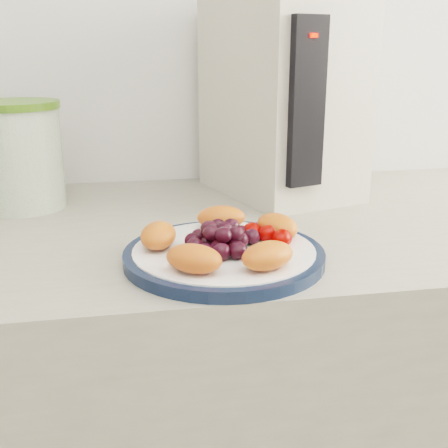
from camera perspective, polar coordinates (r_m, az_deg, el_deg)
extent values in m
cylinder|color=#122038|center=(0.72, 0.00, -3.24)|extent=(0.26, 0.26, 0.01)
cylinder|color=white|center=(0.72, 0.00, -3.17)|extent=(0.23, 0.23, 0.02)
cylinder|color=#2D570E|center=(1.00, -20.00, 6.21)|extent=(0.17, 0.17, 0.17)
cylinder|color=#476B22|center=(0.99, -20.55, 11.27)|extent=(0.18, 0.18, 0.01)
cube|color=beige|center=(1.04, 5.85, 12.60)|extent=(0.27, 0.32, 0.35)
cube|color=black|center=(0.89, 8.35, 12.02)|extent=(0.06, 0.04, 0.26)
cube|color=#FF0C05|center=(0.88, 9.09, 18.40)|extent=(0.01, 0.01, 0.01)
ellipsoid|color=#D74921|center=(0.75, 5.43, -0.20)|extent=(0.07, 0.08, 0.03)
ellipsoid|color=#D74921|center=(0.79, -0.29, 0.68)|extent=(0.07, 0.05, 0.03)
ellipsoid|color=#D74921|center=(0.72, -6.69, -1.16)|extent=(0.06, 0.08, 0.03)
ellipsoid|color=#D74921|center=(0.64, -3.07, -3.53)|extent=(0.08, 0.07, 0.03)
ellipsoid|color=#D74921|center=(0.65, 4.44, -3.22)|extent=(0.08, 0.07, 0.03)
ellipsoid|color=black|center=(0.71, 0.00, -1.78)|extent=(0.02, 0.02, 0.02)
ellipsoid|color=black|center=(0.71, 1.61, -1.63)|extent=(0.02, 0.02, 0.02)
ellipsoid|color=black|center=(0.73, 0.54, -1.21)|extent=(0.02, 0.02, 0.02)
ellipsoid|color=black|center=(0.72, -1.05, -1.44)|extent=(0.02, 0.02, 0.02)
ellipsoid|color=black|center=(0.71, -1.63, -1.95)|extent=(0.02, 0.02, 0.02)
ellipsoid|color=black|center=(0.69, -0.57, -2.33)|extent=(0.02, 0.02, 0.02)
ellipsoid|color=black|center=(0.69, 1.09, -2.22)|extent=(0.02, 0.02, 0.02)
ellipsoid|color=black|center=(0.73, 2.83, -1.29)|extent=(0.02, 0.02, 0.02)
ellipsoid|color=black|center=(0.74, 1.75, -0.91)|extent=(0.02, 0.02, 0.02)
ellipsoid|color=black|center=(0.75, 0.24, -0.77)|extent=(0.02, 0.02, 0.02)
ellipsoid|color=black|center=(0.74, -1.32, -0.86)|extent=(0.02, 0.02, 0.02)
ellipsoid|color=black|center=(0.73, -2.57, -1.22)|extent=(0.02, 0.02, 0.02)
ellipsoid|color=black|center=(0.71, -3.19, -1.69)|extent=(0.02, 0.02, 0.02)
ellipsoid|color=black|center=(0.69, -2.97, -2.23)|extent=(0.02, 0.02, 0.02)
ellipsoid|color=black|center=(0.68, -1.91, -2.75)|extent=(0.02, 0.02, 0.02)
ellipsoid|color=black|center=(0.67, -0.27, -2.84)|extent=(0.02, 0.02, 0.02)
ellipsoid|color=black|center=(0.68, 1.45, -2.73)|extent=(0.02, 0.02, 0.02)
ellipsoid|color=black|center=(0.70, 0.00, -0.63)|extent=(0.02, 0.02, 0.02)
ellipsoid|color=black|center=(0.72, 0.72, -0.22)|extent=(0.02, 0.02, 0.02)
ellipsoid|color=black|center=(0.72, -0.61, -0.21)|extent=(0.02, 0.02, 0.02)
ellipsoid|color=black|center=(0.71, -1.51, -0.50)|extent=(0.02, 0.02, 0.02)
ellipsoid|color=black|center=(0.69, -1.29, -0.94)|extent=(0.02, 0.02, 0.02)
ellipsoid|color=black|center=(0.69, -0.07, -1.15)|extent=(0.02, 0.02, 0.02)
ellipsoid|color=black|center=(0.69, 1.21, -0.99)|extent=(0.02, 0.02, 0.02)
ellipsoid|color=#D00601|center=(0.73, 4.57, -0.98)|extent=(0.03, 0.03, 0.02)
ellipsoid|color=#D00601|center=(0.75, 6.35, -0.72)|extent=(0.04, 0.03, 0.02)
ellipsoid|color=#D00601|center=(0.72, 5.92, -1.46)|extent=(0.04, 0.04, 0.02)
ellipsoid|color=#D00601|center=(0.74, 2.83, -0.73)|extent=(0.04, 0.04, 0.02)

